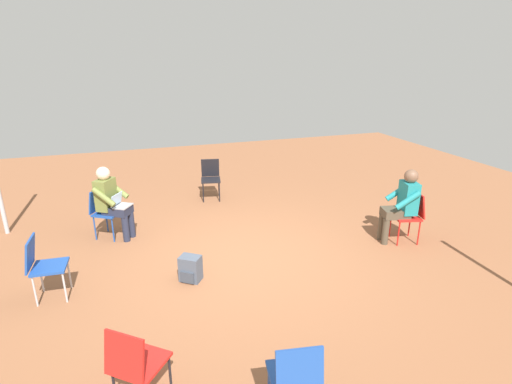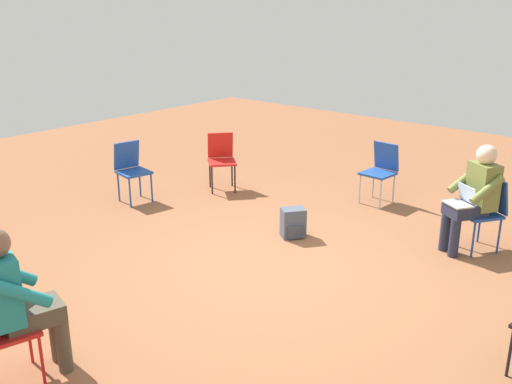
# 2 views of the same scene
# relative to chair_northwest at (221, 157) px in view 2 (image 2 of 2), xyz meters

# --- Properties ---
(ground_plane) EXTENTS (16.24, 16.24, 0.00)m
(ground_plane) POSITION_rel_chair_northwest_xyz_m (2.32, -1.64, -0.50)
(ground_plane) COLOR brown
(chair_northwest) EXTENTS (0.59, 0.58, 0.85)m
(chair_northwest) POSITION_rel_chair_northwest_xyz_m (0.00, 0.00, 0.00)
(chair_northwest) COLOR red
(chair_northwest) RESTS_ON ground
(chair_northeast) EXTENTS (0.56, 0.58, 0.85)m
(chair_northeast) POSITION_rel_chair_northwest_xyz_m (3.82, 0.32, 0.00)
(chair_northeast) COLOR #1E4799
(chair_northeast) RESTS_ON ground
(chair_north) EXTENTS (0.43, 0.46, 0.85)m
(chair_north) POSITION_rel_chair_northwest_xyz_m (2.13, 1.01, 0.00)
(chair_north) COLOR #1E4799
(chair_north) RESTS_ON ground
(chair_west) EXTENTS (0.50, 0.46, 0.85)m
(chair_west) POSITION_rel_chair_northwest_xyz_m (-0.58, -1.23, 0.00)
(chair_west) COLOR #1E4799
(chair_west) RESTS_ON ground
(person_with_laptop) EXTENTS (0.63, 0.64, 1.24)m
(person_with_laptop) POSITION_rel_chair_northwest_xyz_m (3.73, 0.18, 0.20)
(person_with_laptop) COLOR #23283D
(person_with_laptop) RESTS_ON ground
(person_in_teal) EXTENTS (0.57, 0.58, 1.24)m
(person_in_teal) POSITION_rel_chair_northwest_xyz_m (2.06, -4.29, 0.20)
(person_in_teal) COLOR #4C4233
(person_in_teal) RESTS_ON ground
(backpack_near_laptop_user) EXTENTS (0.33, 0.34, 0.36)m
(backpack_near_laptop_user) POSITION_rel_chair_northwest_xyz_m (1.96, -0.80, -0.34)
(backpack_near_laptop_user) COLOR #475160
(backpack_near_laptop_user) RESTS_ON ground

